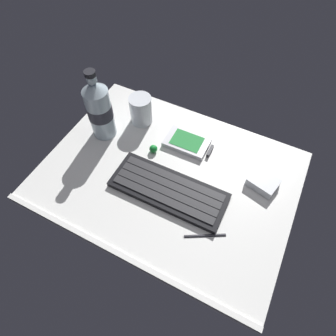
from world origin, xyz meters
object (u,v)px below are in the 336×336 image
keyboard (169,190)px  handheld_device (189,143)px  juice_cup (141,111)px  charger_block (263,182)px  water_bottle (99,109)px  stylus_pen (205,235)px  trackball_mouse (153,149)px

keyboard → handheld_device: (-1.74, 15.93, -0.08)cm
juice_cup → charger_block: bearing=-8.5°
water_bottle → charger_block: size_ratio=2.97×
juice_cup → stylus_pen: 39.54cm
keyboard → charger_block: size_ratio=4.15×
keyboard → charger_block: (20.19, 12.43, 0.39)cm
trackball_mouse → charger_block: bearing=5.8°
charger_block → stylus_pen: size_ratio=0.74×
juice_cup → charger_block: (38.24, -5.71, -2.71)cm
keyboard → handheld_device: keyboard is taller
keyboard → water_bottle: water_bottle is taller
keyboard → water_bottle: 28.01cm
handheld_device → stylus_pen: handheld_device is taller
juice_cup → water_bottle: (-7.07, -8.85, 5.10)cm
keyboard → handheld_device: size_ratio=2.26×
handheld_device → trackball_mouse: size_ratio=5.86×
handheld_device → stylus_pen: 26.69cm
trackball_mouse → stylus_pen: size_ratio=0.23×
handheld_device → keyboard: bearing=-83.8°
handheld_device → trackball_mouse: trackball_mouse is taller
juice_cup → handheld_device: bearing=-7.8°
keyboard → trackball_mouse: bearing=134.9°
juice_cup → stylus_pen: size_ratio=0.89×
handheld_device → charger_block: bearing=-9.0°
handheld_device → charger_block: charger_block is taller
handheld_device → charger_block: 22.21cm
stylus_pen → keyboard: bearing=123.2°
juice_cup → trackball_mouse: 12.60cm
keyboard → charger_block: charger_block is taller
stylus_pen → trackball_mouse: bearing=114.8°
juice_cup → charger_block: 38.75cm
trackball_mouse → water_bottle: bearing=-179.6°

